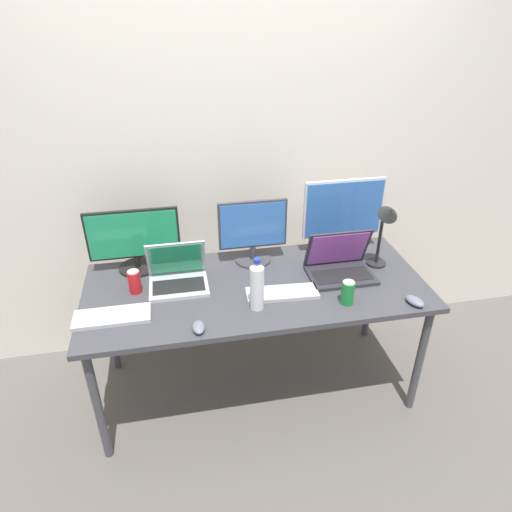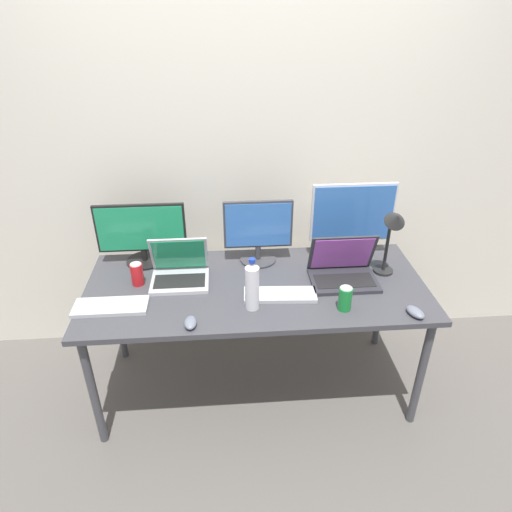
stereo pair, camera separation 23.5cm
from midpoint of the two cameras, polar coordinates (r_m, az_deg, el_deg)
ground_plane at (r=2.93m, az=2.39°, el=-15.87°), size 16.00×16.00×0.00m
wall_back at (r=2.74m, az=1.54°, el=13.06°), size 7.00×0.08×2.60m
work_desk at (r=2.48m, az=2.72°, el=-4.82°), size 1.82×0.78×0.74m
monitor_left at (r=2.62m, az=-11.68°, el=2.78°), size 0.50×0.21×0.36m
monitor_center at (r=2.58m, az=2.88°, el=3.10°), size 0.39×0.21×0.37m
monitor_right at (r=2.71m, az=14.44°, el=4.71°), size 0.48×0.18×0.45m
laptop_silver at (r=2.48m, az=-6.86°, el=-1.91°), size 0.31×0.25×0.25m
laptop_secondary at (r=2.53m, az=13.45°, el=-1.79°), size 0.36×0.26×0.26m
keyboard_main at (r=2.35m, az=-14.98°, el=-6.21°), size 0.36×0.15×0.02m
keyboard_aux at (r=2.37m, az=5.89°, el=-4.93°), size 0.38×0.15×0.02m
mouse_by_keyboard at (r=2.39m, az=22.03°, el=-6.62°), size 0.10×0.12×0.04m
mouse_by_laptop at (r=2.17m, az=-5.11°, el=-8.42°), size 0.06×0.10×0.03m
water_bottle at (r=2.21m, az=2.57°, el=-3.82°), size 0.07×0.07×0.28m
soda_can_near_keyboard at (r=2.30m, az=13.99°, el=-5.28°), size 0.07×0.07×0.13m
soda_can_by_laptop at (r=2.48m, az=-12.04°, el=-2.31°), size 0.07×0.07×0.13m
desk_lamp at (r=2.53m, az=19.32°, el=2.92°), size 0.11×0.18×0.41m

